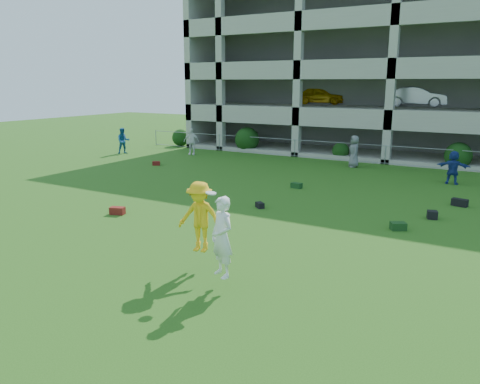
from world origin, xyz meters
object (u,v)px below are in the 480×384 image
Objects in this scene: frisbee_contest at (206,222)px; parking_garage at (418,67)px; bystander_b at (191,141)px; bystander_c at (354,151)px; bystander_d at (453,167)px; crate_d at (432,215)px; bystander_a at (123,141)px.

parking_garage is (0.03, 28.11, 4.61)m from frisbee_contest.
frisbee_contest is 0.08× the size of parking_garage.
bystander_c is at bearing -18.77° from bystander_b.
frisbee_contest reaches higher than bystander_b.
parking_garage is at bearing -71.49° from bystander_d.
bystander_d is 4.75× the size of crate_d.
bystander_a is at bearing -178.54° from bystander_b.
frisbee_contest reaches higher than crate_d.
bystander_c reaches higher than bystander_a.
bystander_c is at bearing 121.83° from crate_d.
parking_garage reaches higher than bystander_c.
bystander_a is at bearing 139.02° from frisbee_contest.
bystander_a is 4.85m from bystander_b.
bystander_a is at bearing -110.79° from bystander_c.
bystander_c reaches higher than crate_d.
parking_garage is at bearing 18.96° from bystander_b.
frisbee_contest reaches higher than bystander_a.
parking_garage is (12.59, 11.36, 5.09)m from bystander_b.
parking_garage is (1.40, 10.51, 5.08)m from bystander_c.
bystander_c is 11.76m from parking_garage.
bystander_d is at bearing -71.71° from parking_garage.
bystander_b is 11.22m from bystander_c.
bystander_c is 0.83× the size of frisbee_contest.
bystander_b is 5.27× the size of crate_d.
bystander_b is at bearing -25.24° from bystander_a.
parking_garage is at bearing 141.25° from bystander_c.
crate_d is at bearing 62.55° from frisbee_contest.
bystander_b reaches higher than bystander_a.
bystander_c is at bearing 94.45° from frisbee_contest.
bystander_b is at bearing 153.66° from crate_d.
crate_d is at bearing 91.04° from bystander_d.
bystander_c is 17.66m from frisbee_contest.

